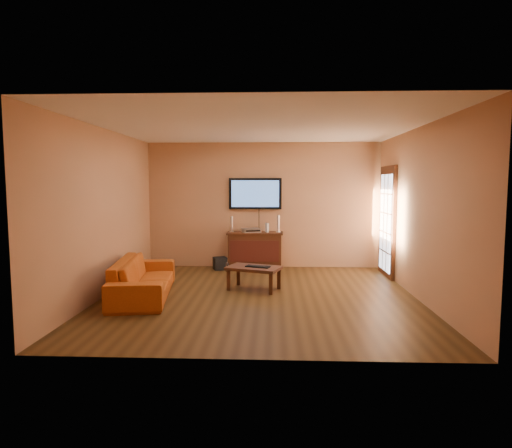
# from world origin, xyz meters

# --- Properties ---
(ground_plane) EXTENTS (5.00, 5.00, 0.00)m
(ground_plane) POSITION_xyz_m (0.00, 0.00, 0.00)
(ground_plane) COLOR #38250F
(ground_plane) RESTS_ON ground
(room_walls) EXTENTS (5.00, 5.00, 5.00)m
(room_walls) POSITION_xyz_m (0.00, 0.62, 1.69)
(room_walls) COLOR tan
(room_walls) RESTS_ON ground
(french_door) EXTENTS (0.07, 1.02, 2.22)m
(french_door) POSITION_xyz_m (2.46, 1.70, 1.05)
(french_door) COLOR #35180C
(french_door) RESTS_ON ground
(media_console) EXTENTS (1.18, 0.45, 0.79)m
(media_console) POSITION_xyz_m (-0.17, 2.27, 0.40)
(media_console) COLOR #35180C
(media_console) RESTS_ON ground
(television) EXTENTS (1.13, 0.08, 0.67)m
(television) POSITION_xyz_m (-0.17, 2.45, 1.60)
(television) COLOR black
(television) RESTS_ON ground
(coffee_table) EXTENTS (1.01, 0.80, 0.40)m
(coffee_table) POSITION_xyz_m (-0.11, 0.45, 0.34)
(coffee_table) COLOR #35180C
(coffee_table) RESTS_ON ground
(sofa) EXTENTS (0.90, 2.14, 0.81)m
(sofa) POSITION_xyz_m (-1.86, -0.06, 0.40)
(sofa) COLOR #B24E13
(sofa) RESTS_ON ground
(speaker_left) EXTENTS (0.09, 0.09, 0.33)m
(speaker_left) POSITION_xyz_m (-0.67, 2.31, 0.94)
(speaker_left) COLOR silver
(speaker_left) RESTS_ON media_console
(speaker_right) EXTENTS (0.10, 0.10, 0.36)m
(speaker_right) POSITION_xyz_m (0.33, 2.29, 0.95)
(speaker_right) COLOR silver
(speaker_right) RESTS_ON media_console
(av_receiver) EXTENTS (0.44, 0.37, 0.08)m
(av_receiver) POSITION_xyz_m (-0.25, 2.26, 0.83)
(av_receiver) COLOR silver
(av_receiver) RESTS_ON media_console
(game_console) EXTENTS (0.08, 0.15, 0.20)m
(game_console) POSITION_xyz_m (0.09, 2.28, 0.88)
(game_console) COLOR white
(game_console) RESTS_ON media_console
(subwoofer) EXTENTS (0.34, 0.34, 0.26)m
(subwoofer) POSITION_xyz_m (-0.91, 2.15, 0.13)
(subwoofer) COLOR black
(subwoofer) RESTS_ON ground
(bottle) EXTENTS (0.07, 0.07, 0.20)m
(bottle) POSITION_xyz_m (-0.73, 1.94, 0.10)
(bottle) COLOR white
(bottle) RESTS_ON ground
(keyboard) EXTENTS (0.44, 0.28, 0.02)m
(keyboard) POSITION_xyz_m (-0.04, 0.41, 0.41)
(keyboard) COLOR black
(keyboard) RESTS_ON coffee_table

